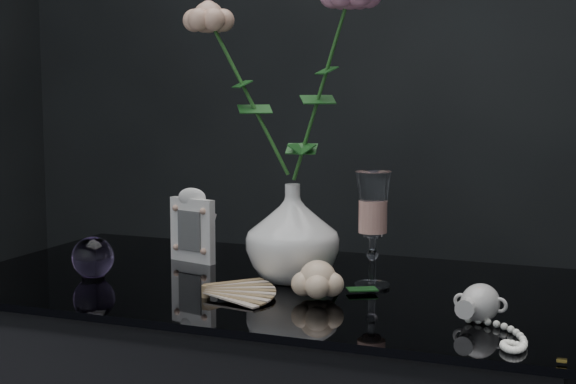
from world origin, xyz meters
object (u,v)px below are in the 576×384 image
at_px(picture_frame, 192,225).
at_px(pearl_jar, 480,301).
at_px(vase, 293,233).
at_px(paperweight, 93,257).
at_px(loose_rose, 318,280).
at_px(wine_glass, 373,230).

bearing_deg(picture_frame, pearl_jar, -5.50).
bearing_deg(vase, paperweight, -161.55).
bearing_deg(pearl_jar, picture_frame, 164.26).
distance_m(picture_frame, pearl_jar, 0.61).
bearing_deg(vase, loose_rose, -51.13).
relative_size(wine_glass, pearl_jar, 0.97).
bearing_deg(paperweight, vase, 18.45).
height_order(picture_frame, pearl_jar, picture_frame).
bearing_deg(wine_glass, pearl_jar, -35.55).
distance_m(vase, paperweight, 0.34).
xyz_separation_m(paperweight, pearl_jar, (0.66, -0.03, -0.01)).
height_order(wine_glass, paperweight, wine_glass).
distance_m(loose_rose, pearl_jar, 0.26).
bearing_deg(wine_glass, picture_frame, 169.40).
bearing_deg(wine_glass, loose_rose, -116.10).
bearing_deg(picture_frame, loose_rose, -14.95).
bearing_deg(paperweight, loose_rose, 0.84).
relative_size(loose_rose, pearl_jar, 0.91).
bearing_deg(loose_rose, paperweight, -179.15).
relative_size(vase, pearl_jar, 0.84).
distance_m(vase, loose_rose, 0.14).
height_order(vase, loose_rose, vase).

